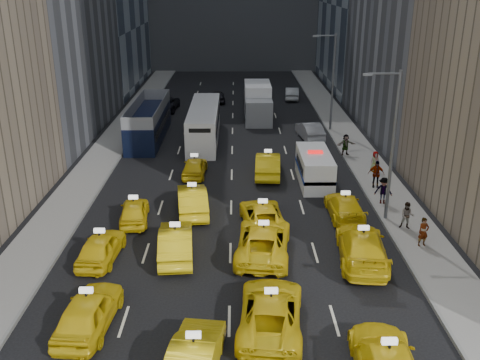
{
  "coord_description": "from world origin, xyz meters",
  "views": [
    {
      "loc": [
        0.3,
        -17.15,
        13.74
      ],
      "look_at": [
        0.56,
        13.62,
        2.0
      ],
      "focal_mm": 40.0,
      "sensor_mm": 36.0,
      "label": 1
    }
  ],
  "objects_px": {
    "double_decker": "(149,121)",
    "city_bus": "(204,124)",
    "nypd_van": "(314,168)",
    "box_truck": "(258,102)",
    "pedestrian_0": "(423,232)"
  },
  "relations": [
    {
      "from": "box_truck",
      "to": "nypd_van",
      "type": "bearing_deg",
      "value": -72.19
    },
    {
      "from": "double_decker",
      "to": "pedestrian_0",
      "type": "xyz_separation_m",
      "value": [
        17.85,
        -21.15,
        -0.68
      ]
    },
    {
      "from": "nypd_van",
      "to": "pedestrian_0",
      "type": "xyz_separation_m",
      "value": [
        4.47,
        -9.86,
        -0.11
      ]
    },
    {
      "from": "nypd_van",
      "to": "city_bus",
      "type": "bearing_deg",
      "value": 127.92
    },
    {
      "from": "double_decker",
      "to": "city_bus",
      "type": "height_order",
      "value": "double_decker"
    },
    {
      "from": "double_decker",
      "to": "city_bus",
      "type": "bearing_deg",
      "value": -1.26
    },
    {
      "from": "double_decker",
      "to": "box_truck",
      "type": "distance_m",
      "value": 12.26
    },
    {
      "from": "nypd_van",
      "to": "double_decker",
      "type": "distance_m",
      "value": 17.52
    },
    {
      "from": "nypd_van",
      "to": "pedestrian_0",
      "type": "bearing_deg",
      "value": -65.67
    },
    {
      "from": "pedestrian_0",
      "to": "nypd_van",
      "type": "bearing_deg",
      "value": 103.16
    },
    {
      "from": "nypd_van",
      "to": "box_truck",
      "type": "bearing_deg",
      "value": 100.13
    },
    {
      "from": "nypd_van",
      "to": "city_bus",
      "type": "distance_m",
      "value": 13.6
    },
    {
      "from": "city_bus",
      "to": "box_truck",
      "type": "bearing_deg",
      "value": 57.74
    },
    {
      "from": "nypd_van",
      "to": "pedestrian_0",
      "type": "relative_size",
      "value": 3.41
    },
    {
      "from": "double_decker",
      "to": "city_bus",
      "type": "relative_size",
      "value": 0.98
    }
  ]
}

